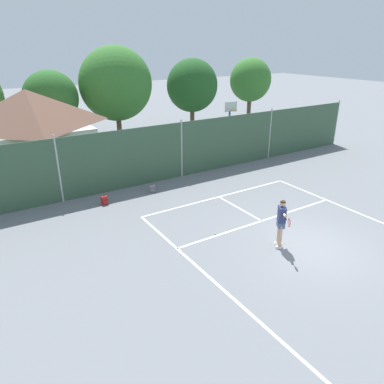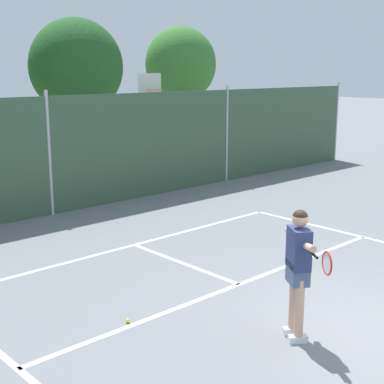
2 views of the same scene
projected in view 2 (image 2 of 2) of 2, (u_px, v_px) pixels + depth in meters
name	position (u px, v px, depth m)	size (l,w,h in m)	color
ground_plane	(368.00, 333.00, 7.88)	(120.00, 120.00, 0.00)	slate
court_markings	(329.00, 318.00, 8.34)	(8.30, 11.10, 0.01)	white
chainlink_fence	(49.00, 156.00, 13.99)	(26.09, 0.09, 3.17)	#38563D
basketball_hoop	(149.00, 112.00, 17.89)	(0.90, 0.67, 3.55)	#284CB2
tennis_player	(299.00, 263.00, 7.47)	(0.79, 1.27, 1.85)	silver
tennis_ball	(128.00, 321.00, 8.18)	(0.07, 0.07, 0.07)	#CCE033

